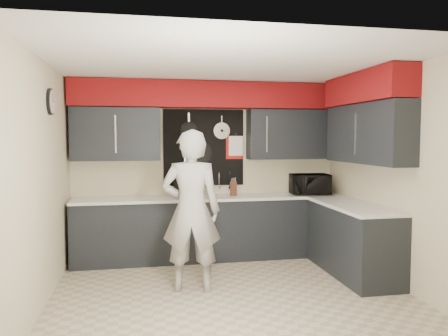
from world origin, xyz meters
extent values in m
plane|color=#BBAE92|center=(0.00, 0.00, 0.00)|extent=(4.00, 4.00, 0.00)
cube|color=beige|center=(0.00, 1.75, 1.30)|extent=(4.00, 0.01, 2.60)
cube|color=black|center=(-1.33, 1.59, 1.83)|extent=(1.24, 0.32, 0.75)
cube|color=black|center=(1.28, 1.59, 1.83)|extent=(1.34, 0.32, 0.75)
cube|color=maroon|center=(0.00, 1.57, 2.40)|extent=(3.94, 0.36, 0.38)
cube|color=black|center=(-0.05, 1.74, 1.62)|extent=(1.22, 0.03, 1.15)
cylinder|color=black|center=(-0.28, 1.70, 1.88)|extent=(0.26, 0.04, 0.26)
cylinder|color=black|center=(-0.08, 1.70, 1.55)|extent=(0.30, 0.04, 0.30)
cylinder|color=black|center=(-0.34, 1.70, 1.24)|extent=(0.27, 0.04, 0.27)
cylinder|color=silver|center=(0.22, 1.70, 1.88)|extent=(0.25, 0.02, 0.25)
cube|color=#AE140D|center=(0.42, 1.72, 1.62)|extent=(0.26, 0.01, 0.34)
cube|color=white|center=(0.44, 1.70, 1.65)|extent=(0.22, 0.01, 0.30)
cylinder|color=silver|center=(-0.50, 1.71, 1.13)|extent=(0.01, 0.01, 0.20)
cylinder|color=silver|center=(-0.33, 1.71, 1.13)|extent=(0.01, 0.01, 0.20)
cylinder|color=silver|center=(-0.16, 1.71, 1.13)|extent=(0.01, 0.01, 0.20)
cylinder|color=silver|center=(0.01, 1.71, 1.13)|extent=(0.01, 0.01, 0.20)
cylinder|color=silver|center=(0.18, 1.71, 1.13)|extent=(0.01, 0.01, 0.20)
cylinder|color=silver|center=(0.35, 1.71, 1.13)|extent=(0.01, 0.01, 0.20)
cube|color=beige|center=(2.00, 0.00, 1.30)|extent=(0.01, 3.50, 2.60)
cube|color=black|center=(1.84, 0.30, 1.83)|extent=(0.32, 1.70, 0.75)
cube|color=maroon|center=(1.82, 0.30, 2.40)|extent=(0.36, 1.70, 0.38)
cube|color=beige|center=(-2.00, 0.00, 1.30)|extent=(0.01, 3.50, 2.60)
cylinder|color=black|center=(-1.98, 0.40, 2.18)|extent=(0.04, 0.30, 0.30)
cylinder|color=white|center=(-1.96, 0.40, 2.18)|extent=(0.01, 0.26, 0.26)
cube|color=black|center=(0.00, 1.45, 0.44)|extent=(3.90, 0.60, 0.88)
cube|color=white|center=(0.00, 1.44, 0.90)|extent=(3.90, 0.63, 0.04)
cube|color=black|center=(1.70, 0.35, 0.44)|extent=(0.60, 1.60, 0.88)
cube|color=white|center=(1.69, 0.35, 0.90)|extent=(0.63, 1.60, 0.04)
cube|color=black|center=(0.00, 1.19, 0.05)|extent=(3.90, 0.06, 0.10)
imported|color=black|center=(1.51, 1.37, 1.07)|extent=(0.57, 0.40, 0.31)
cube|color=#3C1D13|center=(0.35, 1.44, 1.03)|extent=(0.11, 0.11, 0.21)
cylinder|color=silver|center=(-0.15, 1.52, 1.01)|extent=(0.13, 0.13, 0.17)
cube|color=black|center=(-0.44, 1.46, 0.93)|extent=(0.18, 0.22, 0.03)
cube|color=black|center=(-0.44, 1.53, 1.08)|extent=(0.17, 0.07, 0.28)
cube|color=black|center=(-0.44, 1.46, 1.20)|extent=(0.18, 0.22, 0.06)
cylinder|color=black|center=(-0.44, 1.44, 1.01)|extent=(0.10, 0.10, 0.13)
imported|color=#B6B6B3|center=(-0.43, 0.16, 0.93)|extent=(0.75, 0.55, 1.87)
camera|label=1|loc=(-0.99, -4.81, 1.78)|focal=35.00mm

